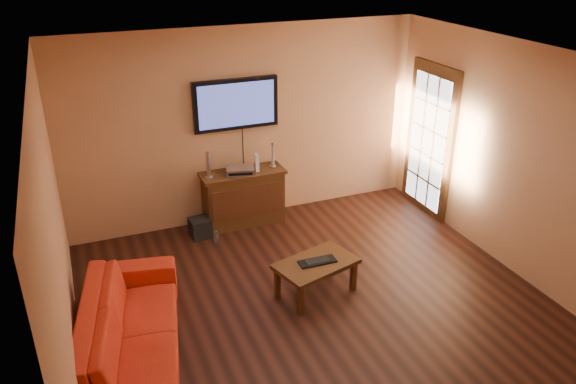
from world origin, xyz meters
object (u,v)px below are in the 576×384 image
coffee_table (316,267)px  sofa (129,323)px  bottle (216,237)px  keyboard (317,261)px  television (236,104)px  speaker_left (209,166)px  media_console (243,197)px  speaker_right (273,156)px  subwoofer (200,228)px  game_console (257,162)px  av_receiver (240,170)px

coffee_table → sofa: (-2.09, -0.34, 0.09)m
bottle → keyboard: size_ratio=0.49×
television → speaker_left: size_ratio=3.22×
media_console → sofa: sofa is taller
media_console → speaker_right: bearing=3.6°
media_console → keyboard: size_ratio=2.69×
coffee_table → speaker_left: speaker_left is taller
speaker_left → television: bearing=23.2°
speaker_left → bottle: (-0.06, -0.42, -0.85)m
television → speaker_right: (0.45, -0.15, -0.75)m
subwoofer → keyboard: size_ratio=0.62×
game_console → keyboard: 2.01m
sofa → coffee_table: bearing=-70.1°
television → speaker_right: 0.89m
television → subwoofer: television is taller
television → coffee_table: television is taller
television → av_receiver: bearing=-101.3°
speaker_right → game_console: size_ratio=1.50×
media_console → keyboard: media_console is taller
game_console → keyboard: size_ratio=0.53×
sofa → game_console: size_ratio=9.87×
sofa → subwoofer: size_ratio=8.47×
coffee_table → sofa: bearing=-170.7°
television → coffee_table: 2.52m
bottle → keyboard: (0.76, -1.51, 0.33)m
subwoofer → speaker_right: bearing=5.5°
sofa → speaker_right: (2.32, 2.31, 0.50)m
game_console → bottle: size_ratio=1.09×
sofa → media_console: bearing=-28.6°
coffee_table → av_receiver: (-0.27, 1.91, 0.47)m
television → speaker_left: (-0.47, -0.20, -0.74)m
television → speaker_right: bearing=-18.8°
coffee_table → game_console: bearing=90.5°
keyboard → television: bearing=96.2°
coffee_table → game_console: game_console is taller
game_console → bottle: game_console is taller
sofa → keyboard: size_ratio=5.21×
media_console → av_receiver: size_ratio=3.10×
sofa → game_console: 3.11m
speaker_right → coffee_table: bearing=-96.6°
media_console → coffee_table: bearing=-83.4°
keyboard → subwoofer: bearing=116.9°
television → keyboard: television is taller
speaker_left → game_console: (0.68, 0.02, -0.05)m
av_receiver → bottle: bearing=-124.9°
coffee_table → bottle: bearing=116.6°
speaker_right → game_console: 0.25m
television → coffee_table: bearing=-84.0°
television → keyboard: bearing=-83.8°
media_console → game_console: (0.21, -0.00, 0.50)m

